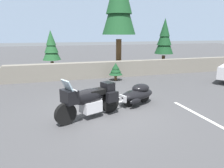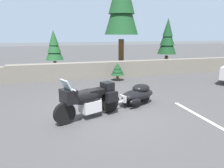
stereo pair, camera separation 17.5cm
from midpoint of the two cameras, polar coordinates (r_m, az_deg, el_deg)
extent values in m
plane|color=#424244|center=(7.35, -2.67, -7.60)|extent=(80.00, 80.00, 0.00)
cube|color=slate|center=(12.76, -9.14, 3.43)|extent=(8.00, 0.59, 0.94)
cube|color=slate|center=(15.92, 20.79, 4.67)|extent=(8.00, 0.45, 0.94)
cube|color=#7F93AD|center=(102.58, -16.54, 15.77)|extent=(240.00, 80.00, 16.00)
cylinder|color=black|center=(6.50, -12.81, -7.68)|extent=(0.66, 0.38, 0.66)
cylinder|color=black|center=(7.33, -1.19, -4.92)|extent=(0.66, 0.38, 0.66)
cube|color=silver|center=(6.89, -6.30, -5.77)|extent=(0.72, 0.64, 0.36)
ellipsoid|color=black|center=(6.73, -7.08, -3.29)|extent=(1.28, 0.87, 0.48)
cube|color=black|center=(6.40, -11.84, -3.22)|extent=(0.53, 0.62, 0.40)
cube|color=#9EB7C6|center=(6.30, -12.39, -0.42)|extent=(0.34, 0.48, 0.34)
cube|color=black|center=(6.86, -4.99, -2.04)|extent=(0.66, 0.55, 0.16)
cube|color=black|center=(7.11, -1.85, -0.63)|extent=(0.45, 0.49, 0.28)
cube|color=black|center=(6.92, -0.65, -3.41)|extent=(0.43, 0.30, 0.32)
cube|color=black|center=(7.38, -3.56, -2.37)|extent=(0.43, 0.30, 0.32)
cylinder|color=silver|center=(6.37, -11.54, -1.16)|extent=(0.30, 0.66, 0.04)
cylinder|color=silver|center=(6.44, -12.53, -5.51)|extent=(0.26, 0.16, 0.54)
cylinder|color=black|center=(7.91, 3.84, -4.41)|extent=(0.44, 0.26, 0.44)
cylinder|color=black|center=(8.47, 7.93, -3.30)|extent=(0.44, 0.26, 0.44)
ellipsoid|color=black|center=(8.14, 5.98, -2.76)|extent=(1.65, 1.20, 0.40)
ellipsoid|color=black|center=(8.20, 6.90, -1.06)|extent=(0.88, 0.79, 0.32)
cube|color=silver|center=(7.67, 2.23, -3.84)|extent=(0.18, 0.32, 0.24)
ellipsoid|color=black|center=(7.67, 5.48, -4.53)|extent=(0.53, 0.33, 0.20)
ellipsoid|color=black|center=(8.11, 2.30, -3.48)|extent=(0.53, 0.33, 0.20)
cylinder|color=silver|center=(7.46, -0.03, -5.07)|extent=(0.67, 0.31, 0.05)
cylinder|color=brown|center=(14.49, 1.40, 7.29)|extent=(0.36, 0.36, 2.21)
cone|color=#194723|center=(14.51, 1.48, 19.73)|extent=(2.14, 2.14, 3.49)
cylinder|color=brown|center=(16.04, 12.93, 5.43)|extent=(0.23, 0.23, 1.04)
cone|color=#143D1E|center=(15.92, 13.21, 10.70)|extent=(1.30, 1.30, 1.64)
cone|color=#143D1E|center=(15.91, 13.30, 12.47)|extent=(1.01, 1.01, 1.43)
cone|color=#143D1E|center=(15.91, 13.40, 14.25)|extent=(0.72, 0.72, 1.23)
cylinder|color=brown|center=(14.73, -15.63, 4.15)|extent=(0.21, 0.21, 0.81)
cone|color=#1E5128|center=(14.60, -15.91, 8.59)|extent=(1.14, 1.14, 1.27)
cone|color=#1E5128|center=(14.58, -16.01, 10.09)|extent=(0.88, 0.88, 1.12)
cone|color=#1E5128|center=(14.57, -16.11, 11.60)|extent=(0.63, 0.63, 0.96)
cylinder|color=brown|center=(12.26, 0.55, 1.63)|extent=(0.15, 0.15, 0.28)
cone|color=#143D1E|center=(12.18, 0.56, 3.49)|extent=(0.76, 0.76, 0.45)
cone|color=#143D1E|center=(12.16, 0.56, 4.12)|extent=(0.59, 0.59, 0.39)
cone|color=#143D1E|center=(12.14, 0.56, 4.75)|extent=(0.42, 0.42, 0.34)
cube|color=silver|center=(7.37, 23.21, -8.62)|extent=(0.12, 3.60, 0.01)
camera|label=1|loc=(0.09, -90.65, -0.15)|focal=34.93mm
camera|label=2|loc=(0.09, 89.35, 0.15)|focal=34.93mm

